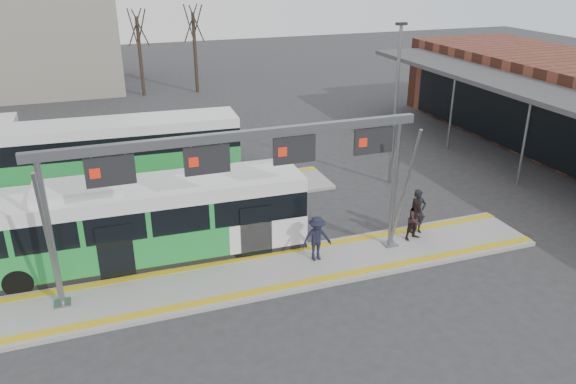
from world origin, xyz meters
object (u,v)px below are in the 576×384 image
at_px(gantry, 242,162).
at_px(hero_bus, 140,223).
at_px(passenger_b, 416,220).
at_px(passenger_c, 317,238).
at_px(passenger_a, 418,212).

relative_size(gantry, hero_bus, 1.07).
relative_size(passenger_b, passenger_c, 0.97).
distance_m(hero_bus, passenger_a, 10.82).
bearing_deg(gantry, hero_bus, 144.56).
xyz_separation_m(passenger_a, passenger_c, (-4.66, -0.67, -0.06)).
bearing_deg(hero_bus, passenger_c, -20.15).
bearing_deg(hero_bus, passenger_b, -10.37).
bearing_deg(gantry, passenger_a, 4.83).
height_order(hero_bus, passenger_a, hero_bus).
bearing_deg(passenger_c, hero_bus, 160.06).
bearing_deg(passenger_b, passenger_a, 45.05).
height_order(gantry, passenger_a, gantry).
bearing_deg(passenger_a, gantry, -169.43).
bearing_deg(passenger_c, passenger_b, 4.58).
xyz_separation_m(hero_bus, passenger_a, (10.67, -1.73, -0.43)).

